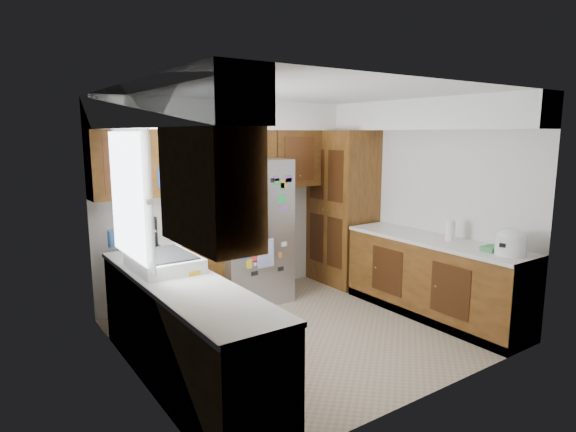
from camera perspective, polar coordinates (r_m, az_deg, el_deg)
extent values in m
plane|color=tan|center=(5.35, 2.08, -13.48)|extent=(3.60, 3.60, 0.00)
cube|color=silver|center=(6.32, -6.55, 1.90)|extent=(3.60, 0.04, 2.50)
cube|color=silver|center=(4.18, -18.02, -2.57)|extent=(0.04, 3.20, 2.50)
cube|color=silver|center=(6.22, 15.57, 1.47)|extent=(0.04, 3.20, 2.50)
cube|color=silver|center=(3.85, 16.59, -3.53)|extent=(3.60, 0.04, 2.50)
cube|color=white|center=(4.93, 2.26, 14.43)|extent=(3.60, 3.20, 0.02)
cube|color=white|center=(6.10, -5.89, 11.75)|extent=(3.60, 0.38, 0.35)
cube|color=white|center=(4.16, -16.25, 12.37)|extent=(0.38, 3.20, 0.35)
cube|color=white|center=(6.02, 14.86, 11.50)|extent=(0.38, 3.20, 0.35)
cube|color=#40260C|center=(5.67, -16.05, 6.01)|extent=(1.33, 0.34, 0.75)
cube|color=#40260C|center=(6.74, 2.65, 6.92)|extent=(1.33, 0.34, 0.75)
cube|color=#40260C|center=(3.09, -9.30, 3.44)|extent=(0.34, 0.85, 0.75)
cube|color=white|center=(4.22, -18.50, 2.34)|extent=(0.02, 0.90, 1.05)
cube|color=white|center=(4.23, -18.01, 2.38)|extent=(0.01, 1.02, 1.15)
cube|color=#1D46AC|center=(5.53, -14.36, 4.44)|extent=(0.16, 0.02, 0.22)
cube|color=beige|center=(5.41, -17.94, 6.29)|extent=(0.16, 0.02, 0.20)
cube|color=#40260C|center=(4.25, -12.23, -13.60)|extent=(0.60, 2.60, 0.88)
cube|color=#40260C|center=(5.89, -12.15, -6.93)|extent=(0.75, 0.60, 0.88)
cube|color=silver|center=(4.09, -12.47, -7.66)|extent=(0.63, 2.60, 0.04)
cube|color=silver|center=(5.77, -12.31, -2.55)|extent=(0.75, 0.60, 0.04)
cube|color=black|center=(4.42, -12.04, -18.25)|extent=(0.60, 2.60, 0.10)
cube|color=white|center=(3.68, -2.29, -16.89)|extent=(0.01, 0.58, 0.80)
cube|color=#40260C|center=(5.87, 16.89, -7.18)|extent=(0.60, 2.25, 0.88)
cube|color=silver|center=(5.76, 17.11, -2.79)|extent=(0.63, 2.25, 0.04)
cube|color=black|center=(5.99, 16.70, -10.75)|extent=(0.60, 2.25, 0.10)
cube|color=#40260C|center=(6.83, 6.47, 1.00)|extent=(0.60, 0.90, 2.15)
cube|color=#A8A9AE|center=(6.04, -4.72, -1.81)|extent=(0.90, 0.75, 1.80)
cylinder|color=silver|center=(5.67, -3.03, -1.01)|extent=(0.02, 0.02, 0.90)
cylinder|color=silver|center=(5.70, -2.52, -0.95)|extent=(0.02, 0.02, 0.90)
cube|color=black|center=(5.56, -4.76, 0.32)|extent=(0.22, 0.01, 0.30)
cube|color=white|center=(5.75, -2.66, -4.43)|extent=(0.22, 0.01, 0.34)
cube|color=black|center=(5.68, -1.84, 4.24)|extent=(0.05, 0.00, 0.06)
cube|color=#8C4C99|center=(5.62, -4.57, -2.82)|extent=(0.09, 0.00, 0.05)
cube|color=#8C4C99|center=(5.71, -1.42, 4.49)|extent=(0.09, 0.00, 0.06)
cube|color=black|center=(5.95, -0.85, -6.29)|extent=(0.08, 0.00, 0.05)
cube|color=green|center=(5.78, -0.72, 2.00)|extent=(0.10, 0.00, 0.10)
cube|color=#8C4C99|center=(5.81, -0.59, 0.97)|extent=(0.09, 0.00, 0.08)
cube|color=black|center=(5.66, -4.32, -3.64)|extent=(0.08, 0.00, 0.08)
cube|color=red|center=(5.54, -4.16, 3.97)|extent=(0.07, 0.00, 0.10)
cube|color=orange|center=(5.90, -0.94, -4.66)|extent=(0.05, 0.00, 0.06)
cube|color=red|center=(5.79, -2.09, -3.43)|extent=(0.10, 0.00, 0.12)
cube|color=white|center=(5.90, -0.44, -3.37)|extent=(0.08, 0.00, 0.05)
cube|color=red|center=(5.72, -3.89, -5.11)|extent=(0.09, 0.00, 0.08)
cube|color=#8C4C99|center=(5.81, 0.10, 4.44)|extent=(0.11, 0.00, 0.08)
cube|color=orange|center=(5.78, -0.48, 3.82)|extent=(0.09, 0.00, 0.10)
cube|color=blue|center=(5.81, 0.11, 4.24)|extent=(0.08, 0.00, 0.06)
cube|color=orange|center=(5.69, -2.86, -1.23)|extent=(0.11, 0.00, 0.09)
cube|color=green|center=(5.77, -0.64, 3.54)|extent=(0.06, 0.00, 0.08)
cube|color=black|center=(5.63, -3.21, 1.39)|extent=(0.10, 0.00, 0.08)
cube|color=yellow|center=(5.69, -4.62, -5.69)|extent=(0.08, 0.00, 0.11)
cube|color=black|center=(5.76, -3.98, -6.82)|extent=(0.09, 0.00, 0.05)
cube|color=yellow|center=(5.66, -3.62, -1.66)|extent=(0.11, 0.00, 0.10)
cube|color=white|center=(5.74, -3.69, -5.61)|extent=(0.09, 0.00, 0.06)
cube|color=orange|center=(5.59, -5.70, -4.39)|extent=(0.05, 0.00, 0.09)
cube|color=green|center=(5.72, -1.31, 4.09)|extent=(0.07, 0.00, 0.08)
cube|color=yellow|center=(5.62, -3.02, 3.51)|extent=(0.08, 0.00, 0.12)
cube|color=blue|center=(5.62, -5.23, -4.58)|extent=(0.10, 0.00, 0.11)
cube|color=#8C4C99|center=(5.69, -2.94, -1.24)|extent=(0.10, 0.00, 0.12)
cube|color=yellow|center=(5.61, -5.13, -3.65)|extent=(0.08, 0.00, 0.06)
cube|color=#40260C|center=(6.12, -5.92, 8.46)|extent=(0.96, 0.34, 0.35)
sphere|color=#0E2299|center=(5.89, -8.51, 11.29)|extent=(0.25, 0.25, 0.25)
cylinder|color=black|center=(6.15, -4.27, 10.96)|extent=(0.31, 0.31, 0.18)
ellipsoid|color=#333338|center=(6.15, -4.28, 11.80)|extent=(0.29, 0.29, 0.13)
cube|color=white|center=(4.43, -14.48, -5.32)|extent=(0.52, 0.70, 0.12)
cube|color=black|center=(4.41, -14.52, -4.51)|extent=(0.44, 0.60, 0.02)
cylinder|color=silver|center=(4.33, -17.06, -3.61)|extent=(0.02, 0.02, 0.30)
cylinder|color=silver|center=(4.32, -16.39, -1.84)|extent=(0.16, 0.02, 0.02)
cube|color=yellow|center=(4.25, -11.46, -6.40)|extent=(0.10, 0.18, 0.04)
cube|color=black|center=(4.93, -16.03, -3.99)|extent=(0.18, 0.14, 0.10)
cylinder|color=black|center=(4.89, -16.14, -1.82)|extent=(0.16, 0.16, 0.28)
cylinder|color=#A8A9AE|center=(5.01, -17.83, -3.26)|extent=(0.14, 0.14, 0.20)
sphere|color=white|center=(5.23, -17.18, -2.70)|extent=(0.20, 0.20, 0.20)
cube|color=#3F72B2|center=(5.42, -19.77, -2.52)|extent=(0.14, 0.10, 0.18)
cube|color=#BFB28C|center=(5.47, -17.35, -2.49)|extent=(0.10, 0.08, 0.14)
cylinder|color=white|center=(4.78, -16.05, -4.34)|extent=(0.08, 0.08, 0.11)
cylinder|color=white|center=(5.24, 24.89, -3.16)|extent=(0.30, 0.30, 0.20)
ellipsoid|color=white|center=(5.22, 24.97, -2.10)|extent=(0.29, 0.29, 0.13)
cube|color=black|center=(5.12, 24.12, -3.16)|extent=(0.04, 0.06, 0.04)
cylinder|color=white|center=(5.68, 18.67, -1.63)|extent=(0.11, 0.11, 0.24)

